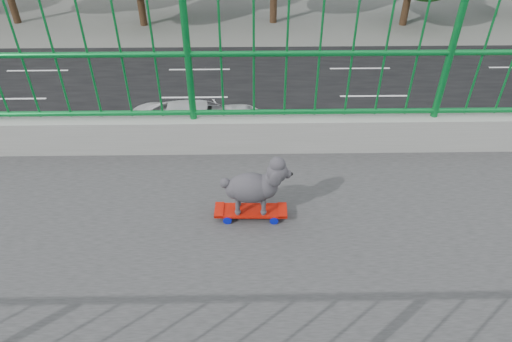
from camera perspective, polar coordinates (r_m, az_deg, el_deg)
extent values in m
cube|color=black|center=(17.60, -8.89, 4.78)|extent=(18.00, 90.00, 0.02)
cylinder|color=black|center=(29.43, -14.51, 20.14)|extent=(0.44, 0.44, 2.73)
cylinder|color=black|center=(30.08, 18.70, 19.71)|extent=(0.44, 0.44, 2.66)
cube|color=red|center=(3.14, -0.67, -5.08)|extent=(0.16, 0.51, 0.02)
cube|color=#99999E|center=(3.16, -3.61, -5.31)|extent=(0.09, 0.04, 0.02)
cylinder|color=#0811B0|center=(3.21, -3.54, -4.68)|extent=(0.03, 0.06, 0.06)
sphere|color=yellow|center=(3.21, -3.54, -4.68)|extent=(0.03, 0.03, 0.03)
cylinder|color=#0811B0|center=(3.12, -3.68, -6.25)|extent=(0.03, 0.06, 0.06)
sphere|color=yellow|center=(3.12, -3.68, -6.25)|extent=(0.03, 0.03, 0.03)
cube|color=#99999E|center=(3.15, 2.29, -5.35)|extent=(0.09, 0.04, 0.02)
cylinder|color=#0811B0|center=(3.21, 2.26, -4.72)|extent=(0.03, 0.06, 0.06)
sphere|color=yellow|center=(3.21, 2.26, -4.72)|extent=(0.03, 0.03, 0.03)
cylinder|color=#0811B0|center=(3.11, 2.31, -6.29)|extent=(0.03, 0.06, 0.06)
sphere|color=yellow|center=(3.11, 2.31, -6.29)|extent=(0.03, 0.03, 0.03)
ellipsoid|color=#302C32|center=(3.01, -0.69, -2.16)|extent=(0.21, 0.32, 0.21)
sphere|color=#302C32|center=(2.93, 2.74, -0.10)|extent=(0.14, 0.14, 0.14)
sphere|color=black|center=(2.94, 4.53, -0.39)|extent=(0.02, 0.02, 0.02)
sphere|color=#302C32|center=(2.99, -3.98, -1.54)|extent=(0.07, 0.07, 0.07)
cylinder|color=#302C32|center=(3.13, 0.97, -3.52)|extent=(0.03, 0.03, 0.13)
cylinder|color=#302C32|center=(3.06, 0.97, -4.62)|extent=(0.03, 0.03, 0.13)
cylinder|color=#302C32|center=(3.13, -2.29, -3.50)|extent=(0.03, 0.03, 0.13)
cylinder|color=#302C32|center=(3.06, -2.36, -4.60)|extent=(0.03, 0.03, 0.13)
imported|color=silver|center=(16.62, -6.96, 5.90)|extent=(2.48, 5.38, 1.50)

